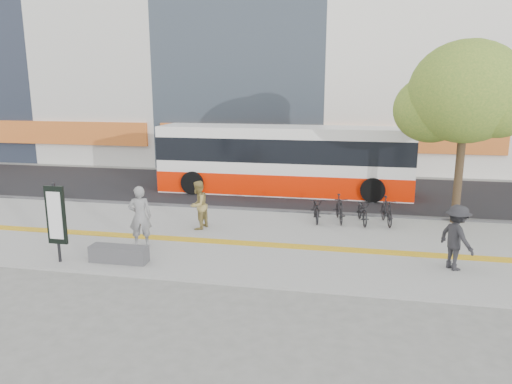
% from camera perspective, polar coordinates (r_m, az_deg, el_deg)
% --- Properties ---
extents(ground, '(120.00, 120.00, 0.00)m').
position_cam_1_polar(ground, '(13.76, -4.03, -7.71)').
color(ground, slate).
rests_on(ground, ground).
extents(sidewalk, '(40.00, 7.00, 0.08)m').
position_cam_1_polar(sidewalk, '(15.11, -2.54, -5.65)').
color(sidewalk, gray).
rests_on(sidewalk, ground).
extents(tactile_strip, '(40.00, 0.45, 0.01)m').
position_cam_1_polar(tactile_strip, '(14.64, -3.00, -6.07)').
color(tactile_strip, gold).
rests_on(tactile_strip, sidewalk).
extents(street, '(40.00, 8.00, 0.06)m').
position_cam_1_polar(street, '(22.22, 2.05, 0.26)').
color(street, black).
rests_on(street, ground).
extents(curb, '(40.00, 0.25, 0.14)m').
position_cam_1_polar(curb, '(18.38, 0.05, -2.22)').
color(curb, '#3E3E41').
rests_on(curb, ground).
extents(bench, '(1.60, 0.45, 0.45)m').
position_cam_1_polar(bench, '(13.52, -16.20, -7.19)').
color(bench, '#3E3E41').
rests_on(bench, sidewalk).
extents(signboard, '(0.55, 0.10, 2.20)m').
position_cam_1_polar(signboard, '(13.77, -22.99, -2.72)').
color(signboard, black).
rests_on(signboard, sidewalk).
extents(street_tree, '(4.40, 3.80, 6.31)m').
position_cam_1_polar(street_tree, '(17.66, 23.88, 10.72)').
color(street_tree, '#332417').
rests_on(street_tree, sidewalk).
extents(bus, '(11.22, 2.66, 2.99)m').
position_cam_1_polar(bus, '(21.39, 3.33, 3.67)').
color(bus, white).
rests_on(bus, street).
extents(bicycle_row, '(3.18, 1.69, 0.95)m').
position_cam_1_polar(bicycle_row, '(16.97, 11.28, -2.12)').
color(bicycle_row, black).
rests_on(bicycle_row, sidewalk).
extents(seated_woman, '(0.78, 0.62, 1.85)m').
position_cam_1_polar(seated_woman, '(14.44, -13.81, -2.87)').
color(seated_woman, black).
rests_on(seated_woman, sidewalk).
extents(pedestrian_tan, '(0.78, 0.91, 1.64)m').
position_cam_1_polar(pedestrian_tan, '(15.92, -6.99, -1.57)').
color(pedestrian_tan, olive).
rests_on(pedestrian_tan, sidewalk).
extents(pedestrian_dark, '(1.13, 1.29, 1.73)m').
position_cam_1_polar(pedestrian_dark, '(13.35, 23.04, -5.07)').
color(pedestrian_dark, black).
rests_on(pedestrian_dark, sidewalk).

